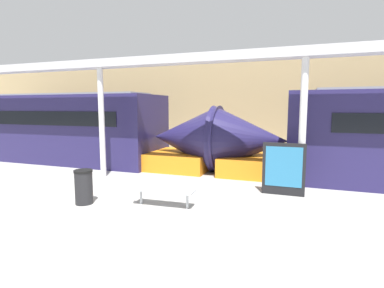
% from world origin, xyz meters
% --- Properties ---
extents(ground_plane, '(60.00, 60.00, 0.00)m').
position_xyz_m(ground_plane, '(0.00, 0.00, 0.00)').
color(ground_plane, '#9E9B96').
extents(station_wall, '(56.00, 0.20, 5.00)m').
position_xyz_m(station_wall, '(0.00, 10.90, 2.50)').
color(station_wall, tan).
rests_on(station_wall, ground_plane).
extents(train_right, '(15.41, 2.93, 3.20)m').
position_xyz_m(train_right, '(-7.50, 5.80, 1.50)').
color(train_right, '#231E4C').
rests_on(train_right, ground_plane).
extents(bench_near, '(1.64, 0.52, 0.84)m').
position_xyz_m(bench_near, '(0.03, 1.06, 0.50)').
color(bench_near, '#ADB2B7').
rests_on(bench_near, ground_plane).
extents(trash_bin, '(0.48, 0.48, 0.92)m').
position_xyz_m(trash_bin, '(-2.07, 0.61, 0.46)').
color(trash_bin, black).
rests_on(trash_bin, ground_plane).
extents(poster_board, '(1.21, 0.07, 1.54)m').
position_xyz_m(poster_board, '(2.89, 3.23, 0.78)').
color(poster_board, black).
rests_on(poster_board, ground_plane).
extents(support_column_near, '(0.21, 0.21, 3.96)m').
position_xyz_m(support_column_near, '(3.36, 3.48, 1.98)').
color(support_column_near, silver).
rests_on(support_column_near, ground_plane).
extents(support_column_far, '(0.21, 0.21, 3.96)m').
position_xyz_m(support_column_far, '(-3.55, 3.48, 1.98)').
color(support_column_far, silver).
rests_on(support_column_far, ground_plane).
extents(canopy_beam, '(28.00, 0.60, 0.28)m').
position_xyz_m(canopy_beam, '(3.36, 3.48, 4.10)').
color(canopy_beam, '#B7B7BC').
rests_on(canopy_beam, support_column_near).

